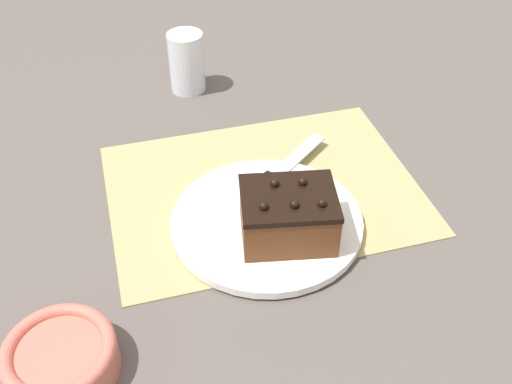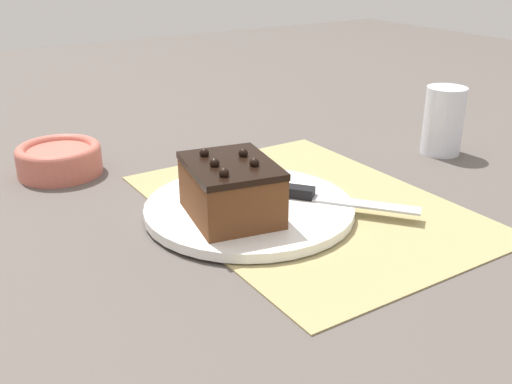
% 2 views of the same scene
% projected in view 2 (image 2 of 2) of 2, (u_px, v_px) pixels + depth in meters
% --- Properties ---
extents(ground_plane, '(3.00, 3.00, 0.00)m').
position_uv_depth(ground_plane, '(307.00, 206.00, 0.80)').
color(ground_plane, '#544C47').
extents(placemat_woven, '(0.46, 0.34, 0.00)m').
position_uv_depth(placemat_woven, '(307.00, 205.00, 0.80)').
color(placemat_woven, tan).
rests_on(placemat_woven, ground_plane).
extents(cake_plate, '(0.27, 0.27, 0.01)m').
position_uv_depth(cake_plate, '(249.00, 208.00, 0.77)').
color(cake_plate, white).
rests_on(cake_plate, placemat_woven).
extents(chocolate_cake, '(0.14, 0.12, 0.08)m').
position_uv_depth(chocolate_cake, '(232.00, 190.00, 0.72)').
color(chocolate_cake, brown).
rests_on(chocolate_cake, cake_plate).
extents(serving_knife, '(0.17, 0.14, 0.01)m').
position_uv_depth(serving_knife, '(315.00, 195.00, 0.78)').
color(serving_knife, black).
rests_on(serving_knife, cake_plate).
extents(drinking_glass, '(0.06, 0.06, 0.11)m').
position_uv_depth(drinking_glass, '(443.00, 121.00, 0.98)').
color(drinking_glass, white).
rests_on(drinking_glass, ground_plane).
extents(small_bowl, '(0.13, 0.13, 0.05)m').
position_uv_depth(small_bowl, '(59.00, 158.00, 0.90)').
color(small_bowl, '#C66656').
rests_on(small_bowl, ground_plane).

